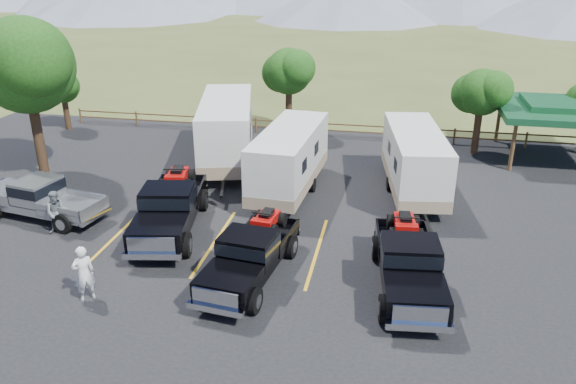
% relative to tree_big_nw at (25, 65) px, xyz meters
% --- Properties ---
extents(ground, '(320.00, 320.00, 0.00)m').
position_rel_tree_big_nw_xyz_m(ground, '(12.55, -9.03, -5.60)').
color(ground, '#414F21').
rests_on(ground, ground).
extents(asphalt_lot, '(44.00, 34.00, 0.04)m').
position_rel_tree_big_nw_xyz_m(asphalt_lot, '(12.55, -6.03, -5.58)').
color(asphalt_lot, black).
rests_on(asphalt_lot, ground).
extents(stall_lines, '(12.12, 5.50, 0.01)m').
position_rel_tree_big_nw_xyz_m(stall_lines, '(12.55, -5.03, -5.55)').
color(stall_lines, gold).
rests_on(stall_lines, asphalt_lot).
extents(tree_big_nw, '(5.54, 5.18, 7.84)m').
position_rel_tree_big_nw_xyz_m(tree_big_nw, '(0.00, 0.00, 0.00)').
color(tree_big_nw, black).
rests_on(tree_big_nw, ground).
extents(tree_ne_a, '(3.11, 2.92, 4.76)m').
position_rel_tree_big_nw_xyz_m(tree_ne_a, '(21.52, 7.99, -2.11)').
color(tree_ne_a, black).
rests_on(tree_ne_a, ground).
extents(tree_north, '(3.46, 3.24, 5.25)m').
position_rel_tree_big_nw_xyz_m(tree_north, '(10.52, 9.99, -1.76)').
color(tree_north, black).
rests_on(tree_north, ground).
extents(tree_nw_small, '(2.59, 2.43, 3.85)m').
position_rel_tree_big_nw_xyz_m(tree_nw_small, '(-3.48, 7.99, -2.81)').
color(tree_nw_small, black).
rests_on(tree_nw_small, ground).
extents(rail_fence, '(36.12, 0.12, 1.00)m').
position_rel_tree_big_nw_xyz_m(rail_fence, '(14.55, 9.47, -4.99)').
color(rail_fence, '#4F3722').
rests_on(rail_fence, ground).
extents(pavilion, '(6.20, 6.20, 3.22)m').
position_rel_tree_big_nw_xyz_m(pavilion, '(25.55, 7.97, -2.81)').
color(pavilion, '#4F3722').
rests_on(pavilion, ground).
extents(rig_left, '(3.16, 6.70, 2.15)m').
position_rel_tree_big_nw_xyz_m(rig_left, '(8.51, -4.31, -4.52)').
color(rig_left, black).
rests_on(rig_left, asphalt_lot).
extents(rig_center, '(2.58, 5.93, 1.92)m').
position_rel_tree_big_nw_xyz_m(rig_center, '(12.58, -7.19, -4.63)').
color(rig_center, black).
rests_on(rig_center, asphalt_lot).
extents(rig_right, '(2.61, 6.16, 2.00)m').
position_rel_tree_big_nw_xyz_m(rig_right, '(17.84, -6.79, -4.59)').
color(rig_right, black).
rests_on(rig_right, asphalt_lot).
extents(trailer_left, '(4.38, 9.83, 3.42)m').
position_rel_tree_big_nw_xyz_m(trailer_left, '(8.45, 3.72, -3.77)').
color(trailer_left, white).
rests_on(trailer_left, asphalt_lot).
extents(trailer_center, '(2.69, 8.68, 3.01)m').
position_rel_tree_big_nw_xyz_m(trailer_center, '(12.42, 0.51, -3.98)').
color(trailer_center, white).
rests_on(trailer_center, asphalt_lot).
extents(trailer_right, '(3.13, 8.59, 2.97)m').
position_rel_tree_big_nw_xyz_m(trailer_right, '(18.07, 1.46, -4.00)').
color(trailer_right, white).
rests_on(trailer_right, asphalt_lot).
extents(pickup_silver, '(5.90, 2.76, 1.70)m').
position_rel_tree_big_nw_xyz_m(pickup_silver, '(2.77, -4.29, -4.67)').
color(pickup_silver, gray).
rests_on(pickup_silver, asphalt_lot).
extents(person_a, '(0.82, 0.81, 1.92)m').
position_rel_tree_big_nw_xyz_m(person_a, '(7.73, -9.59, -4.60)').
color(person_a, silver).
rests_on(person_a, asphalt_lot).
extents(person_b, '(1.06, 0.97, 1.77)m').
position_rel_tree_big_nw_xyz_m(person_b, '(4.21, -5.44, -4.67)').
color(person_b, slate).
rests_on(person_b, asphalt_lot).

